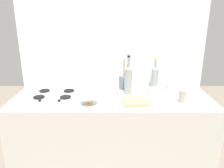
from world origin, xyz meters
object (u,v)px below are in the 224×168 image
at_px(condiment_jar_front, 182,96).
at_px(wine_bottle_leftmost, 128,79).
at_px(plate_stack, 178,88).
at_px(butter_dish, 154,91).
at_px(stovetop_hob, 55,95).
at_px(mixing_bowl, 89,100).
at_px(cutting_board, 135,101).
at_px(wine_bottle_mid_left, 155,77).
at_px(utensil_crock, 124,82).

bearing_deg(condiment_jar_front, wine_bottle_leftmost, 154.93).
height_order(plate_stack, wine_bottle_leftmost, wine_bottle_leftmost).
bearing_deg(butter_dish, stovetop_hob, -176.14).
xyz_separation_m(mixing_bowl, cutting_board, (0.39, 0.04, -0.03)).
distance_m(plate_stack, cutting_board, 0.52).
bearing_deg(cutting_board, condiment_jar_front, 0.90).
bearing_deg(plate_stack, mixing_bowl, -159.83).
distance_m(plate_stack, mixing_bowl, 0.89).
xyz_separation_m(mixing_bowl, condiment_jar_front, (0.80, 0.05, 0.02)).
height_order(mixing_bowl, condiment_jar_front, condiment_jar_front).
height_order(plate_stack, mixing_bowl, plate_stack).
distance_m(wine_bottle_leftmost, wine_bottle_mid_left, 0.32).
bearing_deg(mixing_bowl, stovetop_hob, 151.78).
xyz_separation_m(wine_bottle_mid_left, butter_dish, (-0.03, -0.18, -0.09)).
relative_size(plate_stack, wine_bottle_leftmost, 0.65).
bearing_deg(mixing_bowl, plate_stack, 20.17).
bearing_deg(condiment_jar_front, wine_bottle_mid_left, 114.83).
bearing_deg(condiment_jar_front, butter_dish, 137.22).
distance_m(stovetop_hob, plate_stack, 1.17).
height_order(stovetop_hob, mixing_bowl, mixing_bowl).
xyz_separation_m(wine_bottle_mid_left, cutting_board, (-0.24, -0.38, -0.11)).
height_order(mixing_bowl, butter_dish, mixing_bowl).
bearing_deg(stovetop_hob, utensil_crock, 19.31).
height_order(wine_bottle_mid_left, condiment_jar_front, wine_bottle_mid_left).
bearing_deg(cutting_board, stovetop_hob, 169.53).
relative_size(condiment_jar_front, cutting_board, 0.54).
height_order(stovetop_hob, plate_stack, plate_stack).
distance_m(butter_dish, condiment_jar_front, 0.28).
relative_size(mixing_bowl, utensil_crock, 0.46).
xyz_separation_m(mixing_bowl, butter_dish, (0.59, 0.24, -0.01)).
xyz_separation_m(stovetop_hob, condiment_jar_front, (1.13, -0.13, 0.04)).
bearing_deg(mixing_bowl, wine_bottle_mid_left, 33.88).
xyz_separation_m(wine_bottle_leftmost, utensil_crock, (-0.03, 0.14, -0.07)).
bearing_deg(stovetop_hob, wine_bottle_leftmost, 7.01).
relative_size(wine_bottle_leftmost, condiment_jar_front, 3.29).
distance_m(wine_bottle_mid_left, cutting_board, 0.46).
bearing_deg(wine_bottle_leftmost, wine_bottle_mid_left, 29.57).
distance_m(plate_stack, wine_bottle_mid_left, 0.25).
bearing_deg(stovetop_hob, butter_dish, 3.86).
relative_size(wine_bottle_mid_left, utensil_crock, 0.95).
xyz_separation_m(plate_stack, cutting_board, (-0.44, -0.26, -0.03)).
height_order(wine_bottle_leftmost, utensil_crock, wine_bottle_leftmost).
height_order(wine_bottle_leftmost, butter_dish, wine_bottle_leftmost).
bearing_deg(mixing_bowl, butter_dish, 22.13).
distance_m(mixing_bowl, butter_dish, 0.64).
bearing_deg(stovetop_hob, wine_bottle_mid_left, 14.17).
distance_m(plate_stack, condiment_jar_front, 0.26).
relative_size(stovetop_hob, wine_bottle_leftmost, 1.26).
bearing_deg(cutting_board, butter_dish, 44.20).
height_order(mixing_bowl, cutting_board, mixing_bowl).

